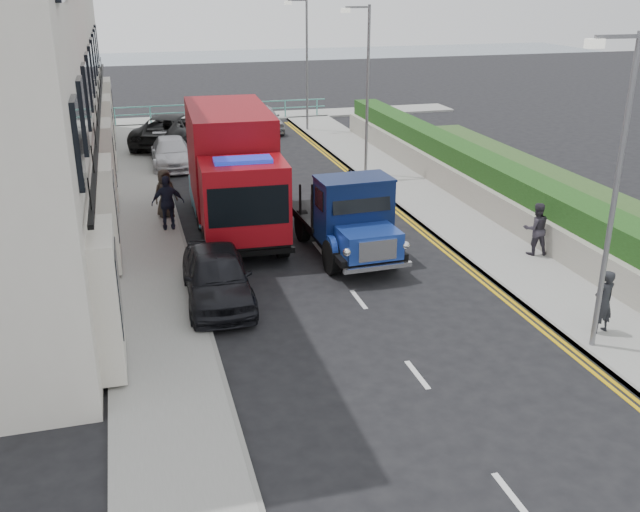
% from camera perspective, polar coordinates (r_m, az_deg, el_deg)
% --- Properties ---
extents(ground, '(120.00, 120.00, 0.00)m').
position_cam_1_polar(ground, '(17.27, 5.21, -6.18)').
color(ground, black).
rests_on(ground, ground).
extents(pavement_west, '(2.40, 38.00, 0.12)m').
position_cam_1_polar(pavement_west, '(24.58, -13.79, 1.97)').
color(pavement_west, gray).
rests_on(pavement_west, ground).
extents(pavement_east, '(2.60, 38.00, 0.12)m').
position_cam_1_polar(pavement_east, '(26.88, 9.15, 3.97)').
color(pavement_east, gray).
rests_on(pavement_east, ground).
extents(promenade, '(30.00, 2.50, 0.12)m').
position_cam_1_polar(promenade, '(44.35, -8.16, 10.85)').
color(promenade, gray).
rests_on(promenade, ground).
extents(sea_plane, '(120.00, 120.00, 0.00)m').
position_cam_1_polar(sea_plane, '(74.91, -11.51, 14.80)').
color(sea_plane, slate).
rests_on(sea_plane, ground).
extents(garden_east, '(1.45, 28.00, 1.75)m').
position_cam_1_polar(garden_east, '(27.48, 12.91, 5.91)').
color(garden_east, '#B2AD9E').
rests_on(garden_east, ground).
extents(seafront_railing, '(13.00, 0.08, 1.11)m').
position_cam_1_polar(seafront_railing, '(43.47, -8.05, 11.34)').
color(seafront_railing, '#59B2A5').
rests_on(seafront_railing, ground).
extents(lamp_near, '(1.23, 0.18, 7.00)m').
position_cam_1_polar(lamp_near, '(16.17, 22.34, 5.58)').
color(lamp_near, slate).
rests_on(lamp_near, ground).
extents(lamp_mid, '(1.23, 0.18, 7.00)m').
position_cam_1_polar(lamp_mid, '(30.18, 3.61, 13.75)').
color(lamp_mid, slate).
rests_on(lamp_mid, ground).
extents(lamp_far, '(1.23, 0.18, 7.00)m').
position_cam_1_polar(lamp_far, '(39.70, -1.23, 15.59)').
color(lamp_far, slate).
rests_on(lamp_far, ground).
extents(bedford_lorry, '(2.35, 5.49, 2.55)m').
position_cam_1_polar(bedford_lorry, '(21.25, 2.53, 2.71)').
color(bedford_lorry, black).
rests_on(bedford_lorry, ground).
extents(red_lorry, '(2.89, 7.66, 3.95)m').
position_cam_1_polar(red_lorry, '(23.94, -7.01, 7.03)').
color(red_lorry, black).
rests_on(red_lorry, ground).
extents(parked_car_front, '(1.85, 4.28, 1.44)m').
position_cam_1_polar(parked_car_front, '(18.74, -8.24, -1.59)').
color(parked_car_front, black).
rests_on(parked_car_front, ground).
extents(parked_car_mid, '(1.56, 4.25, 1.39)m').
position_cam_1_polar(parked_car_mid, '(25.80, -8.48, 4.75)').
color(parked_car_mid, '#559CB6').
rests_on(parked_car_mid, ground).
extents(parked_car_rear, '(1.86, 4.34, 1.25)m').
position_cam_1_polar(parked_car_rear, '(33.16, -11.80, 8.10)').
color(parked_car_rear, silver).
rests_on(parked_car_rear, ground).
extents(seafront_car_left, '(4.78, 6.55, 1.66)m').
position_cam_1_polar(seafront_car_left, '(37.29, -11.79, 9.86)').
color(seafront_car_left, black).
rests_on(seafront_car_left, ground).
extents(seafront_car_right, '(1.92, 4.29, 1.43)m').
position_cam_1_polar(seafront_car_right, '(40.45, -4.62, 10.94)').
color(seafront_car_right, '#9A9A9F').
rests_on(seafront_car_right, ground).
extents(pedestrian_east_near, '(0.63, 0.48, 1.56)m').
position_cam_1_polar(pedestrian_east_near, '(17.95, 21.74, -3.41)').
color(pedestrian_east_near, black).
rests_on(pedestrian_east_near, pavement_east).
extents(pedestrian_east_far, '(0.89, 0.75, 1.62)m').
position_cam_1_polar(pedestrian_east_far, '(22.39, 16.90, 2.10)').
color(pedestrian_east_far, '#332E38').
rests_on(pedestrian_east_far, pavement_east).
extents(pedestrian_west_near, '(1.08, 0.47, 1.82)m').
position_cam_1_polar(pedestrian_west_near, '(24.14, -12.07, 4.18)').
color(pedestrian_west_near, '#1C1F33').
rests_on(pedestrian_west_near, pavement_west).
extents(pedestrian_west_far, '(0.97, 0.81, 1.70)m').
position_cam_1_polar(pedestrian_west_far, '(25.49, -12.29, 4.93)').
color(pedestrian_west_far, '#372F27').
rests_on(pedestrian_west_far, pavement_west).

